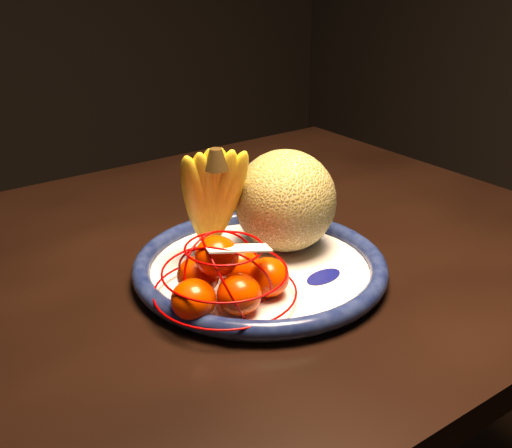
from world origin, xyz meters
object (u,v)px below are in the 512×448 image
dining_table (122,332)px  mandarin_bag (226,278)px  fruit_bowl (260,267)px  cantaloupe (285,201)px  banana_bunch (212,196)px

dining_table → mandarin_bag: mandarin_bag is taller
fruit_bowl → cantaloupe: 0.10m
fruit_bowl → banana_bunch: banana_bunch is taller
dining_table → fruit_bowl: (0.16, -0.08, 0.09)m
dining_table → fruit_bowl: size_ratio=4.45×
fruit_bowl → dining_table: bearing=153.8°
dining_table → cantaloupe: bearing=-16.4°
banana_bunch → mandarin_bag: (-0.04, -0.11, -0.06)m
fruit_bowl → banana_bunch: size_ratio=1.90×
dining_table → mandarin_bag: 0.19m
fruit_bowl → mandarin_bag: 0.09m
fruit_bowl → cantaloupe: (0.06, 0.03, 0.07)m
dining_table → mandarin_bag: bearing=-60.3°
fruit_bowl → mandarin_bag: size_ratio=1.73×
dining_table → fruit_bowl: bearing=-31.0°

